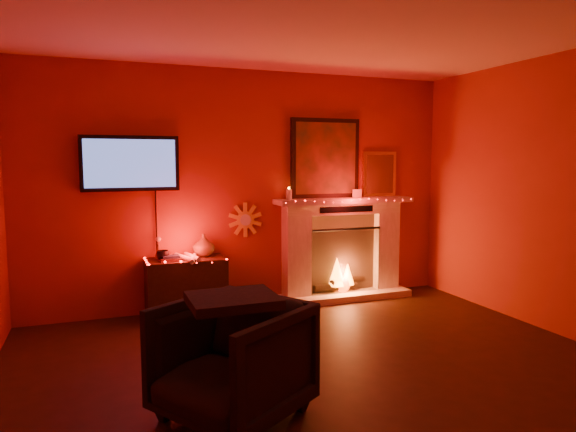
# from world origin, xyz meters

# --- Properties ---
(room) EXTENTS (5.00, 5.00, 5.00)m
(room) POSITION_xyz_m (0.00, 0.00, 1.35)
(room) COLOR black
(room) RESTS_ON ground
(floor) EXTENTS (5.00, 5.00, 0.00)m
(floor) POSITION_xyz_m (0.00, 0.00, 0.00)
(floor) COLOR black
(floor) RESTS_ON ground
(fireplace) EXTENTS (1.72, 0.40, 2.18)m
(fireplace) POSITION_xyz_m (1.14, 2.39, 0.72)
(fireplace) COLOR #F5E4CE
(fireplace) RESTS_ON floor
(tv) EXTENTS (1.00, 0.07, 1.24)m
(tv) POSITION_xyz_m (-1.30, 2.45, 1.65)
(tv) COLOR black
(tv) RESTS_ON room
(sunburst_clock) EXTENTS (0.40, 0.03, 0.40)m
(sunburst_clock) POSITION_xyz_m (-0.05, 2.48, 1.00)
(sunburst_clock) COLOR yellow
(sunburst_clock) RESTS_ON room
(console_table) EXTENTS (0.84, 0.55, 0.88)m
(console_table) POSITION_xyz_m (-0.77, 2.26, 0.36)
(console_table) COLOR black
(console_table) RESTS_ON floor
(armchair) EXTENTS (1.16, 1.15, 0.77)m
(armchair) POSITION_xyz_m (-0.87, -0.03, 0.39)
(armchair) COLOR black
(armchair) RESTS_ON floor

